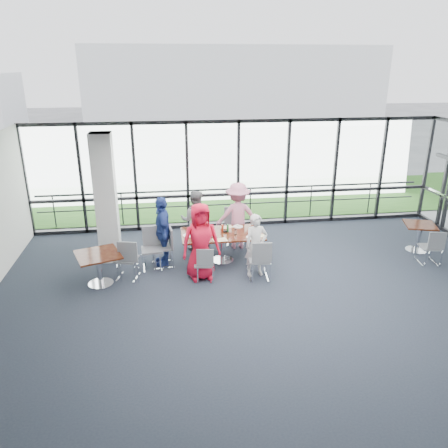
{
  "coord_description": "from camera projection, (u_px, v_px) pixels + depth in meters",
  "views": [
    {
      "loc": [
        -2.17,
        -7.44,
        4.71
      ],
      "look_at": [
        -0.82,
        2.21,
        1.1
      ],
      "focal_mm": 35.0,
      "sensor_mm": 36.0,
      "label": 1
    }
  ],
  "objects": [
    {
      "name": "floor",
      "position": [
        279.0,
        311.0,
        8.83
      ],
      "size": [
        12.0,
        10.0,
        0.02
      ],
      "primitive_type": "cube",
      "color": "#1F2532",
      "rests_on": "ground"
    },
    {
      "name": "ceiling",
      "position": [
        287.0,
        153.0,
        7.71
      ],
      "size": [
        12.0,
        10.0,
        0.04
      ],
      "primitive_type": "cube",
      "color": "silver",
      "rests_on": "ground"
    },
    {
      "name": "curtain_wall_back",
      "position": [
        238.0,
        174.0,
        12.91
      ],
      "size": [
        12.0,
        0.1,
        3.2
      ],
      "primitive_type": "cube",
      "color": "white",
      "rests_on": "ground"
    },
    {
      "name": "exit_door",
      "position": [
        448.0,
        196.0,
        12.72
      ],
      "size": [
        0.12,
        1.6,
        2.1
      ],
      "primitive_type": "cube",
      "color": "black",
      "rests_on": "ground"
    },
    {
      "name": "structural_column",
      "position": [
        106.0,
        199.0,
        10.58
      ],
      "size": [
        0.5,
        0.5,
        3.2
      ],
      "primitive_type": "cube",
      "color": "silver",
      "rests_on": "ground"
    },
    {
      "name": "apron",
      "position": [
        217.0,
        184.0,
        18.12
      ],
      "size": [
        80.0,
        70.0,
        0.02
      ],
      "primitive_type": "cube",
      "color": "slate",
      "rests_on": "ground"
    },
    {
      "name": "grass_strip",
      "position": [
        224.0,
        197.0,
        16.25
      ],
      "size": [
        80.0,
        5.0,
        0.01
      ],
      "primitive_type": "cube",
      "color": "#1D4F16",
      "rests_on": "ground"
    },
    {
      "name": "hangar_main",
      "position": [
        231.0,
        83.0,
        38.02
      ],
      "size": [
        24.0,
        10.0,
        6.0
      ],
      "primitive_type": "cube",
      "color": "white",
      "rests_on": "ground"
    },
    {
      "name": "guard_rail",
      "position": [
        235.0,
        204.0,
        13.85
      ],
      "size": [
        12.0,
        0.06,
        0.06
      ],
      "primitive_type": "cylinder",
      "rotation": [
        0.0,
        1.57,
        0.0
      ],
      "color": "#2D2D33",
      "rests_on": "ground"
    },
    {
      "name": "main_table",
      "position": [
        222.0,
        237.0,
        10.83
      ],
      "size": [
        2.02,
        1.11,
        0.75
      ],
      "rotation": [
        0.0,
        0.0,
        0.0
      ],
      "color": "#350D09",
      "rests_on": "ground"
    },
    {
      "name": "side_table_left",
      "position": [
        98.0,
        258.0,
        9.65
      ],
      "size": [
        1.17,
        1.17,
        0.75
      ],
      "rotation": [
        0.0,
        0.0,
        0.35
      ],
      "color": "#350D09",
      "rests_on": "ground"
    },
    {
      "name": "side_table_right",
      "position": [
        420.0,
        229.0,
        11.42
      ],
      "size": [
        0.95,
        0.95,
        0.75
      ],
      "rotation": [
        0.0,
        0.0,
        -0.31
      ],
      "color": "#350D09",
      "rests_on": "ground"
    },
    {
      "name": "diner_near_left",
      "position": [
        201.0,
        242.0,
        9.87
      ],
      "size": [
        0.96,
        0.71,
        1.81
      ],
      "primitive_type": "imported",
      "rotation": [
        0.0,
        0.0,
        0.16
      ],
      "color": "red",
      "rests_on": "ground"
    },
    {
      "name": "diner_near_right",
      "position": [
        256.0,
        245.0,
        10.07
      ],
      "size": [
        0.61,
        0.49,
        1.49
      ],
      "primitive_type": "imported",
      "rotation": [
        0.0,
        0.0,
        0.17
      ],
      "color": "silver",
      "rests_on": "ground"
    },
    {
      "name": "diner_far_left",
      "position": [
        195.0,
        220.0,
        11.46
      ],
      "size": [
        0.89,
        0.67,
        1.63
      ],
      "primitive_type": "imported",
      "rotation": [
        0.0,
        0.0,
        2.9
      ],
      "color": "slate",
      "rests_on": "ground"
    },
    {
      "name": "diner_far_right",
      "position": [
        238.0,
        216.0,
        11.56
      ],
      "size": [
        1.18,
        0.64,
        1.79
      ],
      "primitive_type": "imported",
      "rotation": [
        0.0,
        0.0,
        3.11
      ],
      "color": "#CD7691",
      "rests_on": "ground"
    },
    {
      "name": "diner_end",
      "position": [
        163.0,
        231.0,
        10.62
      ],
      "size": [
        0.64,
        1.06,
        1.73
      ],
      "primitive_type": "imported",
      "rotation": [
        0.0,
        0.0,
        -1.49
      ],
      "color": "navy",
      "rests_on": "ground"
    },
    {
      "name": "chair_main_nl",
      "position": [
        203.0,
        264.0,
        9.93
      ],
      "size": [
        0.45,
        0.45,
        0.82
      ],
      "primitive_type": null,
      "rotation": [
        0.0,
        0.0,
        -0.14
      ],
      "color": "slate",
      "rests_on": "ground"
    },
    {
      "name": "chair_main_nr",
      "position": [
        259.0,
        260.0,
        9.98
      ],
      "size": [
        0.5,
        0.5,
        0.95
      ],
      "primitive_type": null,
      "rotation": [
        0.0,
        0.0,
        -0.09
      ],
      "color": "slate",
      "rests_on": "ground"
    },
    {
      "name": "chair_main_fl",
      "position": [
        201.0,
        233.0,
        11.74
      ],
      "size": [
        0.45,
        0.45,
        0.82
      ],
      "primitive_type": null,
      "rotation": [
        0.0,
        0.0,
        3.0
      ],
      "color": "slate",
      "rests_on": "ground"
    },
    {
      "name": "chair_main_fr",
      "position": [
        236.0,
        227.0,
        11.89
      ],
      "size": [
        0.58,
        0.58,
        0.98
      ],
      "primitive_type": null,
      "rotation": [
        0.0,
        0.0,
        2.9
      ],
      "color": "slate",
      "rests_on": "ground"
    },
    {
      "name": "chair_main_end",
      "position": [
        162.0,
        247.0,
        10.62
      ],
      "size": [
        0.53,
        0.53,
        0.98
      ],
      "primitive_type": null,
      "rotation": [
        0.0,
        0.0,
        -1.44
      ],
      "color": "slate",
      "rests_on": "ground"
    },
    {
      "name": "chair_spare_la",
      "position": [
        127.0,
        259.0,
        9.99
      ],
      "size": [
        0.58,
        0.58,
        0.97
      ],
      "primitive_type": null,
      "rotation": [
        0.0,
        0.0,
        -0.26
      ],
      "color": "slate",
      "rests_on": "ground"
    },
    {
      "name": "chair_spare_lb",
      "position": [
        152.0,
        250.0,
        10.46
      ],
      "size": [
        0.52,
        0.52,
        0.99
      ],
      "primitive_type": null,
      "rotation": [
        0.0,
        0.0,
        3.22
      ],
      "color": "slate",
      "rests_on": "ground"
    },
    {
      "name": "chair_spare_r",
      "position": [
        429.0,
        247.0,
        10.75
      ],
      "size": [
        0.5,
        0.5,
        0.88
      ],
      "primitive_type": null,
      "rotation": [
        0.0,
        0.0,
        -0.17
      ],
      "color": "slate",
      "rests_on": "ground"
    },
    {
      "name": "plate_nl",
      "position": [
        199.0,
        239.0,
        10.41
      ],
      "size": [
        0.25,
        0.25,
        0.01
      ],
      "primitive_type": "cylinder",
      "color": "white",
      "rests_on": "main_table"
    },
    {
      "name": "plate_nr",
      "position": [
        252.0,
        237.0,
        10.51
      ],
      "size": [
        0.27,
        0.27,
        0.01
      ],
      "primitive_type": "cylinder",
      "color": "white",
      "rests_on": "main_table"
    },
    {
      "name": "plate_fl",
      "position": [
        202.0,
        228.0,
        11.1
      ],
      "size": [
        0.27,
        0.27,
        0.01
      ],
      "primitive_type": "cylinder",
      "color": "white",
      "rests_on": "main_table"
    },
    {
      "name": "plate_fr",
      "position": [
        238.0,
        226.0,
        11.2
      ],
      "size": [
        0.25,
        0.25,
        0.01
      ],
      "primitive_type": "cylinder",
      "color": "white",
      "rests_on": "main_table"
    },
    {
      "name": "plate_end",
      "position": [
        188.0,
        235.0,
        10.62
      ],
      "size": [
        0.27,
        0.27,
        0.01
      ],
      "primitive_type": "cylinder",
      "color": "white",
      "rests_on": "main_table"
    },
    {
      "name": "tumbler_a",
      "position": [
        212.0,
        235.0,
        10.49
      ],
      "size": [
        0.07,
        0.07,
        0.14
      ],
      "primitive_type": "cylinder",
      "color": "white",
      "rests_on": "main_table"
    },
    {
      "name": "tumbler_b",
      "position": [
        235.0,
        232.0,
        10.66
      ],
      "size": [
        0.07,
        0.07,
        0.14
      ],
      "primitive_type": "cylinder",
      "color": "white",
      "rests_on": "main_table"
    },
    {
      "name": "tumbler_c",
      "position": [
        222.0,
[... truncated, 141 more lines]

